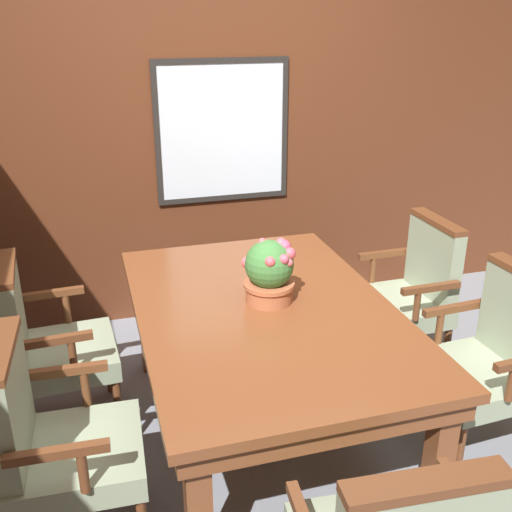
{
  "coord_description": "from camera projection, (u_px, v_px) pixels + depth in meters",
  "views": [
    {
      "loc": [
        -0.78,
        -2.28,
        2.01
      ],
      "look_at": [
        -0.04,
        0.26,
        0.93
      ],
      "focal_mm": 42.0,
      "sensor_mm": 36.0,
      "label": 1
    }
  ],
  "objects": [
    {
      "name": "potted_plant",
      "position": [
        270.0,
        272.0,
        2.8
      ],
      "size": [
        0.24,
        0.24,
        0.31
      ],
      "color": "#B2603D",
      "rests_on": "dining_table"
    },
    {
      "name": "ground_plane",
      "position": [
        278.0,
        446.0,
        2.99
      ],
      "size": [
        14.0,
        14.0,
        0.0
      ],
      "primitive_type": "plane",
      "color": "gray"
    },
    {
      "name": "chair_left_far",
      "position": [
        47.0,
        341.0,
        2.95
      ],
      "size": [
        0.53,
        0.56,
        0.93
      ],
      "rotation": [
        0.0,
        0.0,
        1.63
      ],
      "color": "brown",
      "rests_on": "ground_plane"
    },
    {
      "name": "wall_back",
      "position": [
        204.0,
        140.0,
        3.95
      ],
      "size": [
        7.2,
        0.08,
        2.45
      ],
      "color": "#5B2D19",
      "rests_on": "ground_plane"
    },
    {
      "name": "chair_left_near",
      "position": [
        55.0,
        439.0,
        2.28
      ],
      "size": [
        0.52,
        0.56,
        0.93
      ],
      "rotation": [
        0.0,
        0.0,
        1.53
      ],
      "color": "brown",
      "rests_on": "ground_plane"
    },
    {
      "name": "chair_right_near",
      "position": [
        491.0,
        357.0,
        2.82
      ],
      "size": [
        0.53,
        0.56,
        0.93
      ],
      "rotation": [
        0.0,
        0.0,
        -1.51
      ],
      "color": "brown",
      "rests_on": "ground_plane"
    },
    {
      "name": "dining_table",
      "position": [
        265.0,
        324.0,
        2.83
      ],
      "size": [
        1.18,
        1.76,
        0.73
      ],
      "color": "brown",
      "rests_on": "ground_plane"
    },
    {
      "name": "chair_right_far",
      "position": [
        410.0,
        290.0,
        3.49
      ],
      "size": [
        0.51,
        0.55,
        0.93
      ],
      "rotation": [
        0.0,
        0.0,
        -1.56
      ],
      "color": "brown",
      "rests_on": "ground_plane"
    }
  ]
}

